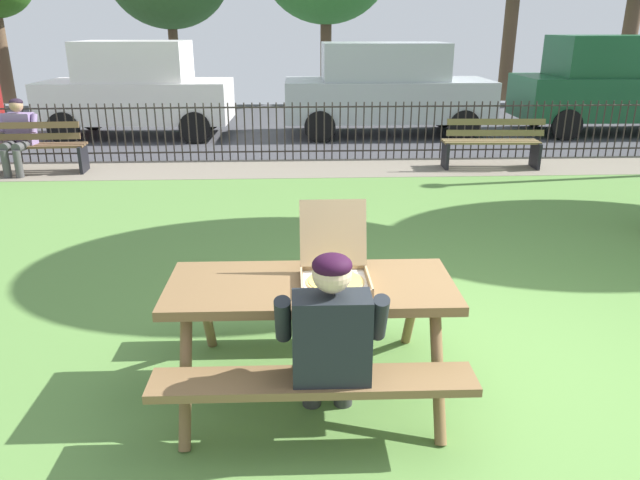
# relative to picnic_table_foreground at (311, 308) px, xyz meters

# --- Properties ---
(ground) EXTENTS (28.00, 10.98, 0.02)m
(ground) POSITION_rel_picnic_table_foreground_xyz_m (1.18, 1.70, -0.61)
(ground) COLOR #5B8840
(cobblestone_walkway) EXTENTS (28.00, 1.40, 0.01)m
(cobblestone_walkway) POSITION_rel_picnic_table_foreground_xyz_m (1.18, 6.49, -0.60)
(cobblestone_walkway) COLOR gray
(street_asphalt) EXTENTS (28.00, 7.97, 0.01)m
(street_asphalt) POSITION_rel_picnic_table_foreground_xyz_m (1.18, 11.18, -0.60)
(street_asphalt) COLOR #424247
(picnic_table_foreground) EXTENTS (1.82, 1.50, 0.79)m
(picnic_table_foreground) POSITION_rel_picnic_table_foreground_xyz_m (0.00, 0.00, 0.00)
(picnic_table_foreground) COLOR brown
(picnic_table_foreground) RESTS_ON ground
(pizza_box_open) EXTENTS (0.43, 0.51, 0.47)m
(pizza_box_open) POSITION_rel_picnic_table_foreground_xyz_m (0.15, 0.04, 0.26)
(pizza_box_open) COLOR tan
(pizza_box_open) RESTS_ON picnic_table_foreground
(adult_at_table) EXTENTS (0.61, 0.59, 1.19)m
(adult_at_table) POSITION_rel_picnic_table_foreground_xyz_m (0.09, -0.50, 0.06)
(adult_at_table) COLOR #2F2F2F
(adult_at_table) RESTS_ON ground
(iron_fence_streetside) EXTENTS (20.94, 0.03, 1.01)m
(iron_fence_streetside) POSITION_rel_picnic_table_foreground_xyz_m (1.18, 7.19, -0.08)
(iron_fence_streetside) COLOR #2D2823
(iron_fence_streetside) RESTS_ON ground
(park_bench_left) EXTENTS (1.62, 0.55, 0.85)m
(park_bench_left) POSITION_rel_picnic_table_foreground_xyz_m (-4.29, 6.35, -0.18)
(park_bench_left) COLOR brown
(park_bench_left) RESTS_ON ground
(park_bench_center) EXTENTS (1.62, 0.53, 0.85)m
(park_bench_center) POSITION_rel_picnic_table_foreground_xyz_m (3.24, 6.35, -0.18)
(park_bench_center) COLOR olive
(park_bench_center) RESTS_ON ground
(person_on_park_bench) EXTENTS (0.63, 0.62, 1.19)m
(person_on_park_bench) POSITION_rel_picnic_table_foreground_xyz_m (-4.49, 6.37, 0.06)
(person_on_park_bench) COLOR #444444
(person_on_park_bench) RESTS_ON ground
(parked_car_left) EXTENTS (3.95, 1.92, 1.98)m
(parked_car_left) POSITION_rel_picnic_table_foreground_xyz_m (-3.37, 9.73, 0.41)
(parked_car_left) COLOR white
(parked_car_left) RESTS_ON ground
(parked_car_center) EXTENTS (4.41, 1.94, 1.94)m
(parked_car_center) POSITION_rel_picnic_table_foreground_xyz_m (1.95, 9.73, 0.41)
(parked_car_center) COLOR #B0B8BB
(parked_car_center) RESTS_ON ground
(parked_car_right) EXTENTS (4.64, 2.04, 2.08)m
(parked_car_right) POSITION_rel_picnic_table_foreground_xyz_m (7.24, 9.73, 0.50)
(parked_car_right) COLOR #19502E
(parked_car_right) RESTS_ON ground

